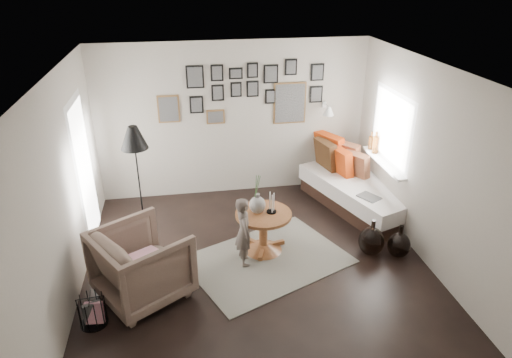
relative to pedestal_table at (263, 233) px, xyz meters
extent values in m
plane|color=black|center=(-0.14, -0.45, -0.28)|extent=(4.80, 4.80, 0.00)
plane|color=#A9A194|center=(-0.14, 1.95, 1.02)|extent=(4.50, 0.00, 4.50)
plane|color=#A9A194|center=(-0.14, -2.85, 1.02)|extent=(4.50, 0.00, 4.50)
plane|color=#A9A194|center=(-2.39, -0.45, 1.02)|extent=(0.00, 4.80, 4.80)
plane|color=#A9A194|center=(2.11, -0.45, 1.02)|extent=(0.00, 4.80, 4.80)
plane|color=white|center=(-0.14, -0.45, 2.32)|extent=(4.80, 4.80, 0.00)
plane|color=white|center=(-2.38, 0.75, 0.77)|extent=(0.00, 2.14, 2.14)
plane|color=white|center=(-2.38, 0.75, 0.77)|extent=(0.00, 1.88, 1.88)
plane|color=white|center=(-2.38, 0.75, 0.77)|extent=(0.00, 1.93, 1.93)
plane|color=white|center=(2.09, 0.75, 1.17)|extent=(0.00, 1.30, 1.30)
plane|color=white|center=(2.09, 0.75, 1.17)|extent=(0.00, 1.14, 1.14)
cube|color=white|center=(2.03, 0.75, 0.60)|extent=(0.15, 1.32, 0.04)
cylinder|color=#8C4C14|center=(2.03, 1.10, 0.76)|extent=(0.10, 0.10, 0.28)
cylinder|color=#8C4C14|center=(2.03, 1.27, 0.73)|extent=(0.08, 0.08, 0.22)
cube|color=brown|center=(-1.19, 1.94, 1.27)|extent=(0.35, 0.03, 0.45)
cube|color=black|center=(-1.19, 1.92, 1.27)|extent=(0.30, 0.01, 0.40)
cube|color=black|center=(-0.74, 1.94, 1.77)|extent=(0.28, 0.03, 0.36)
cube|color=black|center=(-0.74, 1.92, 1.77)|extent=(0.23, 0.01, 0.31)
cube|color=black|center=(-0.74, 1.94, 1.32)|extent=(0.22, 0.03, 0.28)
cube|color=black|center=(-0.74, 1.92, 1.32)|extent=(0.17, 0.01, 0.23)
cube|color=black|center=(-0.39, 1.94, 1.82)|extent=(0.20, 0.03, 0.26)
cube|color=black|center=(-0.39, 1.92, 1.82)|extent=(0.15, 0.01, 0.21)
cube|color=black|center=(-0.39, 1.94, 1.50)|extent=(0.20, 0.03, 0.26)
cube|color=black|center=(-0.39, 1.92, 1.50)|extent=(0.15, 0.01, 0.21)
cube|color=black|center=(-0.09, 1.94, 1.80)|extent=(0.22, 0.03, 0.18)
cube|color=black|center=(-0.09, 1.92, 1.80)|extent=(0.17, 0.01, 0.13)
cube|color=black|center=(-0.09, 1.94, 1.54)|extent=(0.18, 0.03, 0.24)
cube|color=black|center=(-0.09, 1.92, 1.54)|extent=(0.13, 0.01, 0.19)
cube|color=black|center=(0.18, 1.94, 1.84)|extent=(0.18, 0.03, 0.24)
cube|color=black|center=(0.18, 1.92, 1.84)|extent=(0.13, 0.01, 0.19)
cube|color=black|center=(0.18, 1.94, 1.54)|extent=(0.20, 0.03, 0.26)
cube|color=black|center=(0.18, 1.92, 1.54)|extent=(0.15, 0.01, 0.21)
cube|color=black|center=(0.48, 1.94, 1.77)|extent=(0.24, 0.03, 0.30)
cube|color=black|center=(0.48, 1.92, 1.77)|extent=(0.19, 0.01, 0.25)
cube|color=black|center=(0.48, 1.94, 1.40)|extent=(0.18, 0.03, 0.24)
cube|color=black|center=(0.48, 1.92, 1.40)|extent=(0.13, 0.01, 0.19)
cube|color=brown|center=(0.81, 1.94, 1.27)|extent=(0.55, 0.03, 0.70)
cube|color=black|center=(0.81, 1.92, 1.27)|extent=(0.50, 0.01, 0.65)
cube|color=black|center=(0.81, 1.94, 1.87)|extent=(0.20, 0.03, 0.26)
cube|color=black|center=(0.81, 1.92, 1.87)|extent=(0.15, 0.01, 0.21)
cube|color=black|center=(1.26, 1.94, 1.77)|extent=(0.22, 0.03, 0.28)
cube|color=black|center=(1.26, 1.92, 1.77)|extent=(0.17, 0.01, 0.23)
cube|color=black|center=(1.26, 1.94, 1.40)|extent=(0.22, 0.03, 0.28)
cube|color=black|center=(1.26, 1.92, 1.40)|extent=(0.17, 0.01, 0.23)
cube|color=brown|center=(-0.44, 1.94, 1.10)|extent=(0.30, 0.03, 0.24)
cube|color=black|center=(-0.44, 1.92, 1.10)|extent=(0.25, 0.01, 0.19)
cube|color=white|center=(1.41, 1.92, 1.22)|extent=(0.06, 0.04, 0.10)
cylinder|color=white|center=(1.41, 1.80, 1.24)|extent=(0.02, 0.24, 0.02)
cone|color=white|center=(1.41, 1.67, 1.18)|extent=(0.18, 0.18, 0.14)
cube|color=#B8B4A1|center=(0.02, -0.25, -0.27)|extent=(2.45, 2.13, 0.01)
cone|color=brown|center=(0.00, 0.00, -0.23)|extent=(0.57, 0.57, 0.11)
cylinder|color=brown|center=(0.00, 0.00, 0.03)|extent=(0.12, 0.12, 0.44)
cylinder|color=brown|center=(0.00, 0.00, 0.30)|extent=(0.77, 0.77, 0.04)
ellipsoid|color=black|center=(-0.08, 0.02, 0.45)|extent=(0.22, 0.22, 0.24)
cylinder|color=black|center=(-0.08, 0.02, 0.59)|extent=(0.07, 0.07, 0.04)
cylinder|color=black|center=(0.11, 0.00, 0.34)|extent=(0.13, 0.13, 0.02)
cube|color=black|center=(1.75, 0.96, -0.16)|extent=(1.46, 2.18, 0.23)
cube|color=white|center=(1.75, 0.96, 0.07)|extent=(1.54, 2.26, 0.25)
cube|color=#B9310A|center=(1.77, 1.79, 0.46)|extent=(0.49, 0.64, 0.59)
cube|color=#3C2413|center=(1.62, 1.68, 0.43)|extent=(0.35, 0.57, 0.53)
cube|color=maroon|center=(1.90, 1.51, 0.42)|extent=(0.49, 0.54, 0.51)
cube|color=#B9310A|center=(1.68, 1.36, 0.41)|extent=(0.35, 0.53, 0.49)
cube|color=maroon|center=(1.85, 1.17, 0.39)|extent=(0.42, 0.49, 0.44)
cube|color=black|center=(1.70, 0.41, 0.20)|extent=(0.36, 0.39, 0.02)
imported|color=brown|center=(-1.59, -0.68, 0.17)|extent=(1.34, 1.34, 0.90)
cube|color=white|center=(-1.56, -0.63, 0.20)|extent=(0.56, 0.57, 0.18)
cylinder|color=black|center=(-1.68, 0.89, -0.27)|extent=(0.26, 0.26, 0.03)
cylinder|color=black|center=(-1.68, 0.89, 0.45)|extent=(0.02, 0.02, 1.46)
cone|color=black|center=(-1.68, 0.89, 1.20)|extent=(0.38, 0.38, 0.33)
cube|color=black|center=(-2.14, -1.09, -0.12)|extent=(0.21, 0.16, 0.27)
cube|color=white|center=(-2.12, -1.11, -0.12)|extent=(0.20, 0.09, 0.27)
ellipsoid|color=black|center=(1.46, -0.34, -0.08)|extent=(0.36, 0.36, 0.41)
cylinder|color=black|center=(1.46, -0.34, 0.19)|extent=(0.06, 0.06, 0.13)
ellipsoid|color=black|center=(1.81, -0.46, -0.10)|extent=(0.31, 0.31, 0.36)
cylinder|color=black|center=(1.81, -0.46, 0.14)|extent=(0.06, 0.06, 0.13)
imported|color=#554943|center=(-0.30, -0.24, 0.21)|extent=(0.25, 0.37, 0.98)
camera|label=1|loc=(-1.02, -5.29, 3.41)|focal=32.00mm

